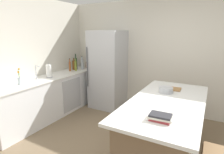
{
  "coord_description": "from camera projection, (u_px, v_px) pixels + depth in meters",
  "views": [
    {
      "loc": [
        1.0,
        -2.05,
        1.84
      ],
      "look_at": [
        -0.7,
        1.03,
        1.0
      ],
      "focal_mm": 29.49,
      "sensor_mm": 36.0,
      "label": 1
    }
  ],
  "objects": [
    {
      "name": "wall_left",
      "position": [
        5.0,
        62.0,
        3.49
      ],
      "size": [
        0.1,
        6.0,
        2.6
      ],
      "primitive_type": "cube",
      "color": "silver",
      "rests_on": "ground_plane"
    },
    {
      "name": "kitchen_island",
      "position": [
        165.0,
        130.0,
        2.69
      ],
      "size": [
        0.97,
        2.06,
        0.92
      ],
      "color": "#7A6047",
      "rests_on": "ground_plane"
    },
    {
      "name": "vinegar_bottle",
      "position": [
        70.0,
        66.0,
        4.62
      ],
      "size": [
        0.05,
        0.05,
        0.32
      ],
      "color": "#994C23",
      "rests_on": "counter_run_left"
    },
    {
      "name": "cookbook_stack",
      "position": [
        160.0,
        117.0,
        1.99
      ],
      "size": [
        0.27,
        0.17,
        0.07
      ],
      "color": "#A83338",
      "rests_on": "kitchen_island"
    },
    {
      "name": "refrigerator",
      "position": [
        108.0,
        70.0,
        4.58
      ],
      "size": [
        0.77,
        0.76,
        1.9
      ],
      "color": "#B7BABF",
      "rests_on": "ground_plane"
    },
    {
      "name": "counter_run_left",
      "position": [
        52.0,
        96.0,
        4.15
      ],
      "size": [
        0.64,
        2.76,
        0.91
      ],
      "color": "white",
      "rests_on": "ground_plane"
    },
    {
      "name": "mixing_bowl",
      "position": [
        166.0,
        90.0,
        2.93
      ],
      "size": [
        0.22,
        0.22,
        0.09
      ],
      "color": "#B2B5BA",
      "rests_on": "kitchen_island"
    },
    {
      "name": "wall_rear",
      "position": [
        164.0,
        57.0,
        4.26
      ],
      "size": [
        6.0,
        0.1,
        2.6
      ],
      "primitive_type": "cube",
      "color": "silver",
      "rests_on": "ground_plane"
    },
    {
      "name": "cutting_board",
      "position": [
        172.0,
        89.0,
        3.11
      ],
      "size": [
        0.3,
        0.22,
        0.02
      ],
      "color": "#9E7042",
      "rests_on": "kitchen_island"
    },
    {
      "name": "olive_oil_bottle",
      "position": [
        76.0,
        66.0,
        4.66
      ],
      "size": [
        0.06,
        0.06,
        0.32
      ],
      "color": "olive",
      "rests_on": "counter_run_left"
    },
    {
      "name": "whiskey_bottle",
      "position": [
        74.0,
        65.0,
        4.81
      ],
      "size": [
        0.08,
        0.08,
        0.31
      ],
      "color": "brown",
      "rests_on": "counter_run_left"
    },
    {
      "name": "hot_sauce_bottle",
      "position": [
        82.0,
        64.0,
        5.02
      ],
      "size": [
        0.05,
        0.05,
        0.24
      ],
      "color": "red",
      "rests_on": "counter_run_left"
    },
    {
      "name": "syrup_bottle",
      "position": [
        87.0,
        64.0,
        5.07
      ],
      "size": [
        0.06,
        0.06,
        0.23
      ],
      "color": "#5B3319",
      "rests_on": "counter_run_left"
    },
    {
      "name": "wine_bottle",
      "position": [
        76.0,
        63.0,
        4.87
      ],
      "size": [
        0.07,
        0.07,
        0.4
      ],
      "color": "#19381E",
      "rests_on": "counter_run_left"
    },
    {
      "name": "sink_faucet",
      "position": [
        36.0,
        72.0,
        3.77
      ],
      "size": [
        0.15,
        0.05,
        0.3
      ],
      "color": "silver",
      "rests_on": "counter_run_left"
    },
    {
      "name": "flower_vase",
      "position": [
        20.0,
        79.0,
        3.41
      ],
      "size": [
        0.08,
        0.08,
        0.31
      ],
      "color": "silver",
      "rests_on": "counter_run_left"
    },
    {
      "name": "soda_bottle",
      "position": [
        82.0,
        64.0,
        4.89
      ],
      "size": [
        0.07,
        0.07,
        0.33
      ],
      "color": "silver",
      "rests_on": "counter_run_left"
    },
    {
      "name": "paper_towel_roll",
      "position": [
        49.0,
        71.0,
        3.96
      ],
      "size": [
        0.14,
        0.14,
        0.31
      ],
      "color": "gray",
      "rests_on": "counter_run_left"
    }
  ]
}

